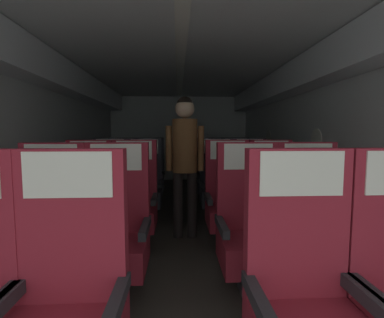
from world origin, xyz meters
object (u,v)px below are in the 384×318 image
Objects in this scene: seat_c_right_window at (228,201)px; seat_d_right_aisle at (251,185)px; seat_e_left_aisle at (149,176)px; seat_c_left_aisle at (134,202)px; seat_e_right_window at (210,176)px; seat_c_left_window at (87,203)px; seat_d_right_window at (217,185)px; flight_attendant at (185,152)px; seat_b_left_window at (49,234)px; seat_e_left_window at (122,177)px; seat_a_right_window at (306,302)px; seat_b_left_aisle at (116,232)px; seat_b_right_aisle at (311,228)px; seat_d_left_aisle at (144,186)px; seat_a_left_aisle at (65,308)px; seat_e_right_aisle at (237,176)px; seat_d_left_window at (110,187)px; seat_b_right_window at (250,229)px; seat_c_right_aisle at (273,200)px.

seat_d_right_aisle is (0.48, 0.92, 0.00)m from seat_c_right_window.
seat_e_left_aisle is (-1.50, 0.89, 0.00)m from seat_d_right_aisle.
seat_c_left_aisle is 2.07m from seat_e_right_window.
seat_c_left_window is at bearing -154.98° from seat_d_right_aisle.
seat_d_right_window is 1.00× the size of seat_e_right_window.
seat_e_right_window is 1.74m from flight_attendant.
seat_e_left_window is (-0.01, 2.73, 0.00)m from seat_b_left_window.
flight_attendant is at bearing -57.36° from seat_e_left_window.
seat_c_left_aisle and seat_d_right_window have the same top height.
seat_a_right_window is at bearing -67.69° from seat_e_left_window.
seat_a_right_window is 1.82m from seat_c_right_window.
seat_e_left_window is at bearing 112.31° from seat_a_right_window.
seat_b_left_aisle is 1.48m from seat_b_right_aisle.
seat_c_right_window is 1.00× the size of seat_d_right_aisle.
seat_d_left_aisle is 1.49m from seat_d_right_aisle.
seat_a_right_window is 2.15m from flight_attendant.
flight_attendant is (0.55, 2.02, 0.52)m from seat_a_left_aisle.
seat_d_right_window is at bearing 69.38° from seat_a_left_aisle.
seat_e_right_window is at bearing 69.30° from seat_b_left_aisle.
seat_a_right_window is 1.00× the size of seat_d_right_window.
seat_d_left_aisle is 1.03m from seat_e_left_window.
seat_a_left_aisle is at bearing -90.70° from seat_b_left_aisle.
seat_e_right_window is (-0.46, 0.00, 0.00)m from seat_e_right_aisle.
seat_a_left_aisle is 1.75m from seat_b_right_aisle.
seat_b_right_aisle is 2.65m from seat_d_left_window.
seat_c_left_window is 1.03m from seat_d_left_aisle.
seat_d_right_window is at bearing 41.86° from seat_c_left_aisle.
seat_e_right_aisle is at bearing 80.09° from seat_b_right_window.
seat_d_left_window is 1.00× the size of seat_d_right_window.
seat_b_right_window is at bearing -63.62° from flight_attendant.
seat_c_right_aisle is 2.16m from seat_d_left_window.
seat_d_left_window is at bearing 149.02° from flight_attendant.
seat_d_left_window is 1.96m from seat_d_right_aisle.
seat_b_left_window is 1.00× the size of seat_d_left_window.
seat_e_right_window is (-0.46, 2.69, 0.00)m from seat_b_right_aisle.
seat_d_right_window is at bearing 179.07° from seat_d_right_aisle.
seat_d_right_aisle is (1.97, 0.92, 0.00)m from seat_c_left_window.
flight_attendant reaches higher than seat_b_left_window.
seat_b_left_window is at bearing 117.24° from seat_a_left_aisle.
seat_d_right_aisle is (1.49, 0.01, 0.00)m from seat_d_left_aisle.
seat_c_left_aisle is at bearing 148.82° from seat_b_right_aisle.
seat_d_left_window is 1.48m from seat_d_right_window.
seat_a_left_aisle is 3.75m from seat_e_right_window.
seat_e_right_aisle is (1.49, 3.61, 0.00)m from seat_a_left_aisle.
seat_e_left_window is at bearing 118.84° from seat_b_right_window.
seat_a_right_window is 3.63m from seat_e_right_window.
seat_c_right_aisle is at bearing 25.27° from seat_b_left_window.
seat_b_right_aisle is 2.33m from seat_d_left_aisle.
seat_b_right_window and seat_e_left_window have the same top height.
seat_b_right_window is (1.02, 0.91, 0.00)m from seat_a_left_aisle.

